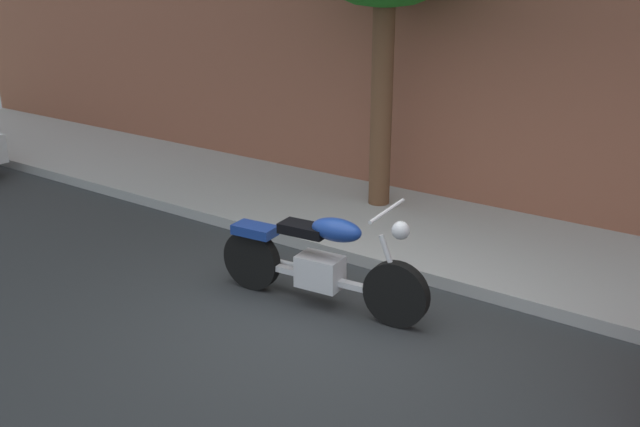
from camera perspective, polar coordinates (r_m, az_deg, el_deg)
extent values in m
plane|color=#303335|center=(6.85, 0.65, -8.69)|extent=(60.00, 60.00, 0.00)
cube|color=#A8A8A8|center=(8.80, 10.08, -1.88)|extent=(23.07, 2.44, 0.14)
cylinder|color=black|center=(6.69, 6.10, -6.44)|extent=(0.65, 0.18, 0.64)
cylinder|color=black|center=(7.43, -5.47, -3.70)|extent=(0.65, 0.18, 0.64)
cube|color=silver|center=(7.00, 0.00, -4.65)|extent=(0.47, 0.32, 0.32)
cube|color=silver|center=(7.03, 0.00, -5.17)|extent=(1.47, 0.23, 0.06)
ellipsoid|color=navy|center=(6.74, 1.33, -1.31)|extent=(0.54, 0.31, 0.22)
cube|color=black|center=(6.93, -1.29, -1.25)|extent=(0.50, 0.29, 0.10)
cube|color=navy|center=(7.27, -5.24, -1.32)|extent=(0.46, 0.28, 0.10)
cylinder|color=silver|center=(6.60, 5.71, -4.14)|extent=(0.27, 0.08, 0.58)
cylinder|color=silver|center=(6.43, 5.38, 0.21)|extent=(0.11, 0.70, 0.04)
sphere|color=silver|center=(6.43, 6.47, -1.34)|extent=(0.17, 0.17, 0.17)
cylinder|color=silver|center=(7.28, -1.08, -4.52)|extent=(0.81, 0.17, 0.09)
cylinder|color=brown|center=(9.33, 4.97, 9.78)|extent=(0.28, 0.28, 3.34)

